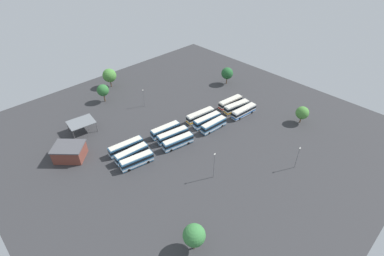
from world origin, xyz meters
name	(u,v)px	position (x,y,z in m)	size (l,w,h in m)	color
ground_plane	(190,132)	(0.00, 0.00, 0.00)	(124.84, 124.84, 0.00)	#333335
bus_row0_slot0	(137,161)	(-23.75, -0.96, 1.85)	(10.88, 4.44, 3.50)	teal
bus_row0_slot1	(132,154)	(-23.04, 2.83, 1.85)	(11.27, 3.42, 3.50)	teal
bus_row0_slot2	(126,147)	(-22.46, 6.98, 1.85)	(11.80, 4.04, 3.50)	teal
bus_row1_slot0	(178,142)	(-8.39, -2.97, 1.85)	(11.20, 4.50, 3.50)	teal
bus_row1_slot1	(173,135)	(-7.39, 0.92, 1.85)	(11.63, 4.43, 3.50)	teal
bus_row1_slot2	(165,130)	(-7.25, 4.98, 1.85)	(11.12, 3.98, 3.50)	teal
bus_row2_slot0	(214,125)	(7.34, -4.78, 1.85)	(10.77, 3.13, 3.50)	teal
bus_row2_slot1	(207,120)	(7.81, -1.05, 1.85)	(11.58, 3.72, 3.50)	teal
bus_row2_slot2	(200,116)	(8.22, 2.91, 1.85)	(11.86, 4.04, 3.50)	silver
bus_row3_slot0	(244,111)	(22.49, -6.82, 1.85)	(11.45, 3.42, 3.50)	silver
bus_row3_slot1	(237,107)	(22.99, -2.76, 1.85)	(11.33, 4.47, 3.50)	silver
bus_row3_slot2	(230,102)	(23.79, 1.10, 1.85)	(11.17, 3.67, 3.50)	silver
depot_building	(70,152)	(-37.16, 16.70, 2.45)	(11.88, 11.89, 4.87)	brown
maintenance_shelter	(81,122)	(-27.61, 27.21, 3.92)	(9.68, 8.15, 4.12)	slate
lamp_post_by_building	(297,157)	(10.86, -35.75, 4.39)	(0.56, 0.28, 7.95)	slate
lamp_post_mid_lot	(214,165)	(-10.35, -21.01, 5.05)	(0.56, 0.28, 9.27)	slate
lamp_post_far_corner	(144,97)	(-1.40, 25.56, 4.16)	(0.56, 0.28, 7.51)	slate
tree_north_edge	(302,113)	(34.08, -24.58, 4.30)	(4.80, 4.80, 6.71)	brown
tree_northwest	(109,75)	(-2.35, 49.69, 5.57)	(6.04, 6.04, 8.60)	brown
tree_south_edge	(227,73)	(37.74, 15.03, 5.23)	(5.30, 5.30, 7.89)	brown
tree_northeast	(103,90)	(-11.16, 40.20, 5.28)	(4.87, 4.87, 7.73)	brown
tree_east_edge	(194,235)	(-30.46, -33.36, 5.20)	(5.28, 5.28, 7.86)	brown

